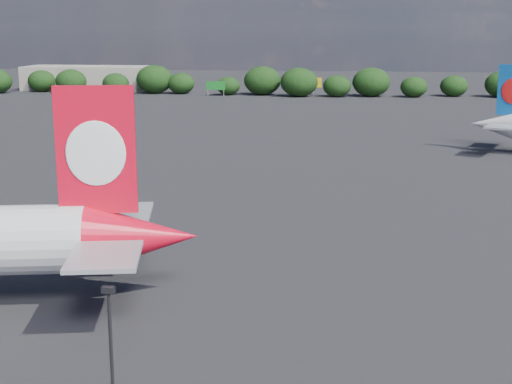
# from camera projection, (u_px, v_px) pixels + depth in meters

# --- Properties ---
(ground) EXTENTS (500.00, 500.00, 0.00)m
(ground) POSITION_uv_depth(u_px,v_px,m) (192.00, 169.00, 106.95)
(ground) COLOR black
(ground) RESTS_ON ground
(apron_lamp_post) EXTENTS (0.55, 0.30, 9.83)m
(apron_lamp_post) POSITION_uv_depth(u_px,v_px,m) (112.00, 377.00, 31.85)
(apron_lamp_post) COLOR black
(apron_lamp_post) RESTS_ON ground
(terminal_building) EXTENTS (42.00, 16.00, 8.00)m
(terminal_building) POSITION_uv_depth(u_px,v_px,m) (88.00, 78.00, 241.75)
(terminal_building) COLOR gray
(terminal_building) RESTS_ON ground
(highway_sign) EXTENTS (6.00, 0.30, 4.50)m
(highway_sign) POSITION_uv_depth(u_px,v_px,m) (216.00, 86.00, 220.57)
(highway_sign) COLOR #156B20
(highway_sign) RESTS_ON ground
(billboard_yellow) EXTENTS (5.00, 0.30, 5.50)m
(billboard_yellow) POSITION_uv_depth(u_px,v_px,m) (314.00, 83.00, 222.43)
(billboard_yellow) COLOR gold
(billboard_yellow) RESTS_ON ground
(horizon_treeline) EXTENTS (201.18, 15.35, 9.08)m
(horizon_treeline) POSITION_uv_depth(u_px,v_px,m) (291.00, 83.00, 221.36)
(horizon_treeline) COLOR black
(horizon_treeline) RESTS_ON ground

